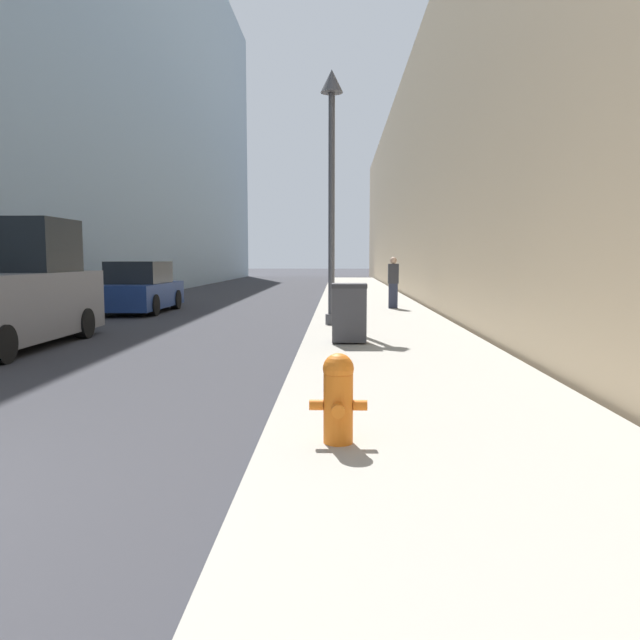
% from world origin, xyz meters
% --- Properties ---
extents(sidewalk_right, '(3.49, 60.00, 0.13)m').
position_xyz_m(sidewalk_right, '(5.16, 18.00, 0.07)').
color(sidewalk_right, '#9E998E').
rests_on(sidewalk_right, ground).
extents(building_left_glass, '(12.00, 60.00, 21.59)m').
position_xyz_m(building_left_glass, '(-10.48, 26.00, 10.79)').
color(building_left_glass, '#849EB2').
rests_on(building_left_glass, ground).
extents(building_right_stone, '(12.00, 60.00, 10.02)m').
position_xyz_m(building_right_stone, '(13.00, 26.00, 5.01)').
color(building_right_stone, tan).
rests_on(building_right_stone, ground).
extents(fire_hydrant, '(0.49, 0.38, 0.77)m').
position_xyz_m(fire_hydrant, '(4.09, 1.97, 0.54)').
color(fire_hydrant, orange).
rests_on(fire_hydrant, sidewalk_right).
extents(trash_bin, '(0.65, 0.58, 1.10)m').
position_xyz_m(trash_bin, '(4.29, 8.30, 0.70)').
color(trash_bin, '#3D3D42').
rests_on(trash_bin, sidewalk_right).
extents(lamppost, '(0.52, 0.52, 5.85)m').
position_xyz_m(lamppost, '(3.93, 11.47, 4.10)').
color(lamppost, '#4C4C51').
rests_on(lamppost, sidewalk_right).
extents(parked_sedan_near, '(1.82, 4.27, 1.60)m').
position_xyz_m(parked_sedan_near, '(-2.17, 16.27, 0.73)').
color(parked_sedan_near, navy).
rests_on(parked_sedan_near, ground).
extents(pedestrian_on_sidewalk, '(0.32, 0.21, 1.60)m').
position_xyz_m(pedestrian_on_sidewalk, '(5.81, 16.39, 0.94)').
color(pedestrian_on_sidewalk, '#2D3347').
rests_on(pedestrian_on_sidewalk, sidewalk_right).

